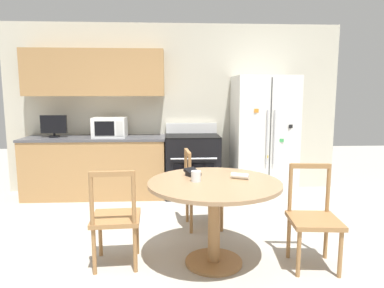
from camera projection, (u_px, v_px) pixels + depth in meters
The scene contains 14 objects.
ground_plane at pixel (176, 270), 2.99m from camera, with size 14.00×14.00×0.00m, color #B2ADA3.
back_wall at pixel (154, 100), 5.33m from camera, with size 5.20×0.44×2.60m.
kitchen_counter at pixel (96, 167), 5.12m from camera, with size 2.08×0.64×0.90m.
refrigerator at pixel (263, 137), 5.10m from camera, with size 0.87×0.80×1.79m.
oven_range at pixel (192, 165), 5.17m from camera, with size 0.80×0.68×1.08m.
microwave at pixel (110, 127), 5.03m from camera, with size 0.48×0.38×0.29m.
countertop_tv at pixel (54, 125), 5.01m from camera, with size 0.37×0.16×0.33m.
dining_table at pixel (214, 198), 3.04m from camera, with size 1.18×1.18×0.76m.
dining_chair_right at pixel (313, 219), 3.02m from camera, with size 0.46×0.46×0.90m.
dining_chair_left at pixel (116, 219), 3.03m from camera, with size 0.44×0.44×0.90m.
dining_chair_far at pixel (201, 190), 3.92m from camera, with size 0.45×0.45×0.90m.
candle_glass at pixel (196, 177), 3.01m from camera, with size 0.09×0.09×0.09m.
folded_napkin at pixel (240, 176), 3.11m from camera, with size 0.17×0.12×0.05m.
wallet at pixel (192, 173), 3.23m from camera, with size 0.17×0.17×0.07m.
Camera 1 is at (-0.02, -2.80, 1.53)m, focal length 32.00 mm.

